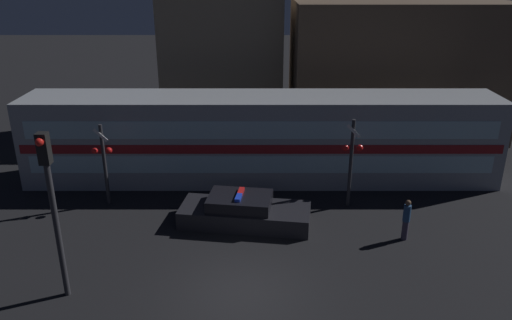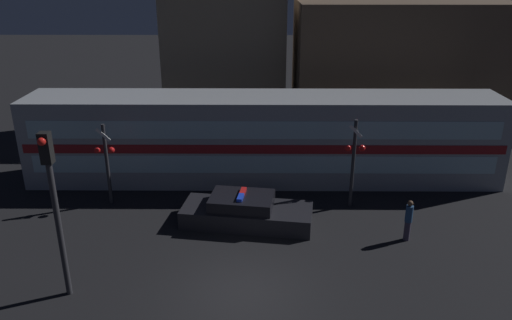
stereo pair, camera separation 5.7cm
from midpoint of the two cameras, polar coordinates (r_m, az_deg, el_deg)
ground_plane at (r=15.91m, az=-1.61°, el=-14.98°), size 120.00×120.00×0.00m
train at (r=22.95m, az=0.78°, el=2.50°), size 21.37×2.97×3.97m
police_car at (r=19.44m, az=-1.23°, el=-5.98°), size 5.21×2.57×1.30m
pedestrian at (r=19.01m, az=16.95°, el=-6.55°), size 0.27×0.27×1.59m
crossing_signal_near at (r=20.51m, az=11.02°, el=0.16°), size 0.84×0.36×3.75m
crossing_signal_far at (r=21.30m, az=-16.82°, el=0.04°), size 0.84×0.36×3.49m
traffic_light_corner at (r=15.31m, az=-22.13°, el=-4.12°), size 0.30×0.46×5.22m
building_left at (r=30.64m, az=-3.56°, el=12.37°), size 6.98×5.22×9.24m
building_center at (r=30.56m, az=15.82°, el=10.01°), size 11.91×6.18×7.58m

